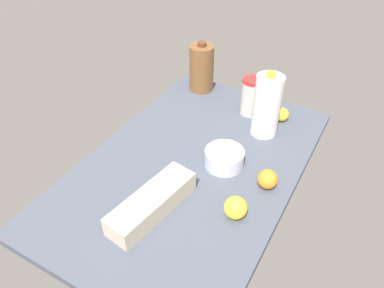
{
  "coord_description": "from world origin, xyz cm",
  "views": [
    {
      "loc": [
        -92.36,
        -52.55,
        99.1
      ],
      "look_at": [
        0.0,
        0.0,
        13.0
      ],
      "focal_mm": 35.0,
      "sensor_mm": 36.0,
      "label": 1
    }
  ],
  "objects_px": {
    "egg_carton": "(152,203)",
    "mixing_bowl": "(224,158)",
    "lemon_beside_bowl": "(282,114)",
    "milk_jug": "(267,106)",
    "orange_loose": "(268,179)",
    "tumbler_cup": "(251,96)",
    "chocolate_milk_jug": "(202,68)",
    "lemon_by_jug": "(236,208)"
  },
  "relations": [
    {
      "from": "tumbler_cup",
      "to": "egg_carton",
      "type": "bearing_deg",
      "value": 175.58
    },
    {
      "from": "lemon_by_jug",
      "to": "lemon_beside_bowl",
      "type": "height_order",
      "value": "lemon_by_jug"
    },
    {
      "from": "tumbler_cup",
      "to": "lemon_by_jug",
      "type": "bearing_deg",
      "value": -161.6
    },
    {
      "from": "milk_jug",
      "to": "chocolate_milk_jug",
      "type": "bearing_deg",
      "value": 65.12
    },
    {
      "from": "milk_jug",
      "to": "lemon_beside_bowl",
      "type": "relative_size",
      "value": 4.62
    },
    {
      "from": "tumbler_cup",
      "to": "lemon_beside_bowl",
      "type": "relative_size",
      "value": 2.83
    },
    {
      "from": "chocolate_milk_jug",
      "to": "lemon_by_jug",
      "type": "relative_size",
      "value": 3.15
    },
    {
      "from": "tumbler_cup",
      "to": "lemon_beside_bowl",
      "type": "distance_m",
      "value": 0.16
    },
    {
      "from": "egg_carton",
      "to": "orange_loose",
      "type": "xyz_separation_m",
      "value": [
        0.29,
        -0.29,
        -0.0
      ]
    },
    {
      "from": "egg_carton",
      "to": "mixing_bowl",
      "type": "xyz_separation_m",
      "value": [
        0.32,
        -0.11,
        -0.0
      ]
    },
    {
      "from": "lemon_by_jug",
      "to": "lemon_beside_bowl",
      "type": "distance_m",
      "value": 0.6
    },
    {
      "from": "egg_carton",
      "to": "milk_jug",
      "type": "height_order",
      "value": "milk_jug"
    },
    {
      "from": "chocolate_milk_jug",
      "to": "milk_jug",
      "type": "distance_m",
      "value": 0.44
    },
    {
      "from": "lemon_beside_bowl",
      "to": "lemon_by_jug",
      "type": "bearing_deg",
      "value": -175.28
    },
    {
      "from": "egg_carton",
      "to": "orange_loose",
      "type": "distance_m",
      "value": 0.41
    },
    {
      "from": "chocolate_milk_jug",
      "to": "mixing_bowl",
      "type": "distance_m",
      "value": 0.58
    },
    {
      "from": "orange_loose",
      "to": "lemon_beside_bowl",
      "type": "relative_size",
      "value": 1.17
    },
    {
      "from": "tumbler_cup",
      "to": "chocolate_milk_jug",
      "type": "height_order",
      "value": "chocolate_milk_jug"
    },
    {
      "from": "egg_carton",
      "to": "milk_jug",
      "type": "relative_size",
      "value": 1.2
    },
    {
      "from": "tumbler_cup",
      "to": "chocolate_milk_jug",
      "type": "relative_size",
      "value": 0.71
    },
    {
      "from": "mixing_bowl",
      "to": "tumbler_cup",
      "type": "bearing_deg",
      "value": 8.07
    },
    {
      "from": "chocolate_milk_jug",
      "to": "tumbler_cup",
      "type": "bearing_deg",
      "value": -104.91
    },
    {
      "from": "egg_carton",
      "to": "mixing_bowl",
      "type": "relative_size",
      "value": 2.28
    },
    {
      "from": "mixing_bowl",
      "to": "egg_carton",
      "type": "bearing_deg",
      "value": 161.68
    },
    {
      "from": "orange_loose",
      "to": "mixing_bowl",
      "type": "bearing_deg",
      "value": 80.82
    },
    {
      "from": "egg_carton",
      "to": "mixing_bowl",
      "type": "height_order",
      "value": "egg_carton"
    },
    {
      "from": "milk_jug",
      "to": "tumbler_cup",
      "type": "bearing_deg",
      "value": 45.03
    },
    {
      "from": "egg_carton",
      "to": "lemon_beside_bowl",
      "type": "bearing_deg",
      "value": -7.01
    },
    {
      "from": "egg_carton",
      "to": "tumbler_cup",
      "type": "bearing_deg",
      "value": 4.17
    },
    {
      "from": "milk_jug",
      "to": "orange_loose",
      "type": "xyz_separation_m",
      "value": [
        -0.3,
        -0.13,
        -0.1
      ]
    },
    {
      "from": "egg_carton",
      "to": "lemon_by_jug",
      "type": "relative_size",
      "value": 4.37
    },
    {
      "from": "tumbler_cup",
      "to": "milk_jug",
      "type": "height_order",
      "value": "milk_jug"
    },
    {
      "from": "mixing_bowl",
      "to": "milk_jug",
      "type": "bearing_deg",
      "value": -11.48
    },
    {
      "from": "egg_carton",
      "to": "chocolate_milk_jug",
      "type": "distance_m",
      "value": 0.82
    },
    {
      "from": "egg_carton",
      "to": "lemon_beside_bowl",
      "type": "relative_size",
      "value": 5.55
    },
    {
      "from": "egg_carton",
      "to": "lemon_beside_bowl",
      "type": "height_order",
      "value": "egg_carton"
    },
    {
      "from": "mixing_bowl",
      "to": "lemon_by_jug",
      "type": "distance_m",
      "value": 0.25
    },
    {
      "from": "egg_carton",
      "to": "orange_loose",
      "type": "bearing_deg",
      "value": -36.02
    },
    {
      "from": "chocolate_milk_jug",
      "to": "lemon_by_jug",
      "type": "height_order",
      "value": "chocolate_milk_jug"
    },
    {
      "from": "egg_carton",
      "to": "milk_jug",
      "type": "xyz_separation_m",
      "value": [
        0.59,
        -0.16,
        0.1
      ]
    },
    {
      "from": "tumbler_cup",
      "to": "mixing_bowl",
      "type": "relative_size",
      "value": 1.16
    },
    {
      "from": "egg_carton",
      "to": "orange_loose",
      "type": "height_order",
      "value": "egg_carton"
    }
  ]
}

